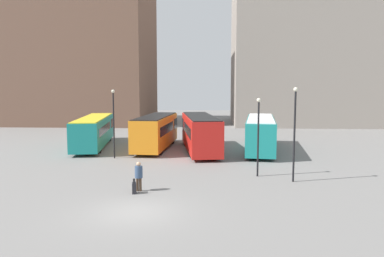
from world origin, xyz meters
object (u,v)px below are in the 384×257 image
at_px(traveler, 139,174).
at_px(lamp_post_1, 258,130).
at_px(bus_2, 200,132).
at_px(lamp_post_0, 114,118).
at_px(bus_3, 260,133).
at_px(suitcase, 134,188).
at_px(bus_1, 156,131).
at_px(lamp_post_2, 295,127).
at_px(bus_0, 94,130).

relative_size(traveler, lamp_post_1, 0.33).
distance_m(bus_2, lamp_post_0, 8.18).
xyz_separation_m(bus_3, lamp_post_0, (-12.57, -4.59, 1.66)).
relative_size(bus_2, suitcase, 13.03).
relative_size(bus_1, lamp_post_0, 1.82).
distance_m(bus_1, lamp_post_2, 16.23).
distance_m(bus_2, lamp_post_1, 10.69).
relative_size(lamp_post_1, lamp_post_2, 0.88).
xyz_separation_m(bus_2, lamp_post_1, (4.17, -9.76, 1.29)).
xyz_separation_m(lamp_post_1, lamp_post_2, (2.05, -1.32, 0.37)).
xyz_separation_m(bus_0, lamp_post_0, (3.62, -6.02, 1.73)).
relative_size(bus_1, traveler, 6.14).
bearing_deg(bus_2, suitcase, 158.99).
relative_size(bus_3, suitcase, 13.10).
height_order(bus_0, bus_3, bus_3).
bearing_deg(lamp_post_2, suitcase, -161.38).
bearing_deg(lamp_post_1, bus_3, 82.05).
bearing_deg(lamp_post_1, traveler, -150.85).
height_order(bus_1, lamp_post_1, lamp_post_1).
distance_m(bus_0, bus_3, 16.25).
relative_size(bus_1, bus_3, 0.90).
xyz_separation_m(lamp_post_0, lamp_post_1, (11.13, -5.74, -0.27)).
distance_m(bus_1, bus_2, 4.42).
relative_size(bus_2, bus_3, 0.99).
bearing_deg(suitcase, lamp_post_1, -69.18).
relative_size(bus_2, traveler, 6.78).
bearing_deg(bus_1, bus_3, -90.40).
bearing_deg(bus_1, traveler, -171.77).
bearing_deg(bus_0, traveler, -163.02).
distance_m(bus_2, suitcase, 14.64).
height_order(bus_1, bus_3, bus_1).
bearing_deg(traveler, bus_3, -41.60).
height_order(bus_0, bus_2, bus_2).
xyz_separation_m(bus_1, suitcase, (1.14, -15.42, -1.41)).
height_order(bus_2, traveler, bus_2).
relative_size(bus_0, lamp_post_2, 2.11).
relative_size(bus_2, lamp_post_2, 1.95).
height_order(bus_1, suitcase, bus_1).
xyz_separation_m(suitcase, lamp_post_2, (9.34, 3.15, 3.13)).
height_order(bus_0, traveler, bus_0).
relative_size(bus_2, lamp_post_0, 2.01).
bearing_deg(suitcase, bus_3, -41.23).
height_order(bus_1, traveler, bus_1).
xyz_separation_m(bus_1, lamp_post_0, (-2.70, -5.22, 1.62)).
relative_size(suitcase, lamp_post_1, 0.17).
distance_m(traveler, suitcase, 0.86).
height_order(bus_2, lamp_post_0, lamp_post_0).
bearing_deg(bus_2, lamp_post_0, 111.37).
bearing_deg(suitcase, lamp_post_0, 9.93).
distance_m(bus_3, lamp_post_0, 13.48).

